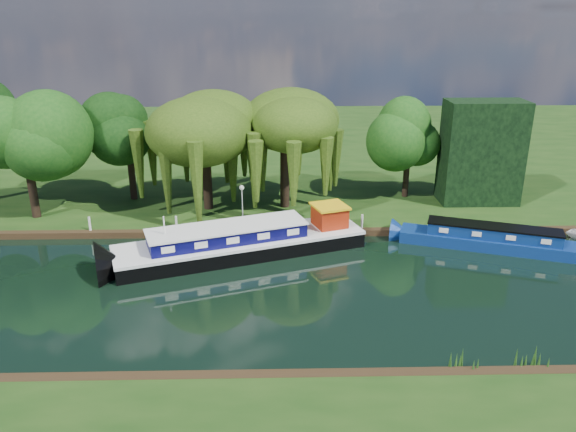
{
  "coord_description": "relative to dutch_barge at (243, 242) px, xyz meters",
  "views": [
    {
      "loc": [
        2.93,
        -28.2,
        15.09
      ],
      "look_at": [
        3.71,
        4.63,
        2.8
      ],
      "focal_mm": 35.0,
      "sensor_mm": 36.0,
      "label": 1
    }
  ],
  "objects": [
    {
      "name": "far_bank",
      "position": [
        -0.84,
        28.82,
        -0.62
      ],
      "size": [
        120.0,
        52.0,
        0.45
      ],
      "primitive_type": "cube",
      "color": "#14330E",
      "rests_on": "ground"
    },
    {
      "name": "conifer_hedge",
      "position": [
        18.16,
        8.82,
        3.61
      ],
      "size": [
        6.0,
        3.0,
        8.0
      ],
      "primitive_type": "cube",
      "color": "black",
      "rests_on": "far_bank"
    },
    {
      "name": "tree_far_left",
      "position": [
        -15.65,
        6.05,
        5.66
      ],
      "size": [
        5.49,
        5.49,
        8.84
      ],
      "color": "black",
      "rests_on": "far_bank"
    },
    {
      "name": "reeds_near",
      "position": [
        6.04,
        -12.75,
        -0.29
      ],
      "size": [
        33.7,
        1.5,
        1.1
      ],
      "color": "#194612",
      "rests_on": "ground"
    },
    {
      "name": "lamppost",
      "position": [
        -0.34,
        5.32,
        1.58
      ],
      "size": [
        0.36,
        0.36,
        2.56
      ],
      "color": "silver",
      "rests_on": "far_bank"
    },
    {
      "name": "willow_right",
      "position": [
        2.82,
        7.96,
        5.51
      ],
      "size": [
        6.64,
        6.64,
        8.08
      ],
      "color": "black",
      "rests_on": "far_bank"
    },
    {
      "name": "tree_far_mid",
      "position": [
        -9.39,
        10.08,
        4.99
      ],
      "size": [
        4.77,
        4.77,
        7.8
      ],
      "color": "black",
      "rests_on": "far_bank"
    },
    {
      "name": "narrowboat",
      "position": [
        16.43,
        0.48,
        -0.22
      ],
      "size": [
        11.92,
        5.8,
        1.74
      ],
      "rotation": [
        0.0,
        0.0,
        -0.34
      ],
      "color": "navy",
      "rests_on": "ground"
    },
    {
      "name": "dutch_barge",
      "position": [
        0.0,
        0.0,
        0.0
      ],
      "size": [
        16.39,
        8.73,
        3.4
      ],
      "rotation": [
        0.0,
        0.0,
        0.34
      ],
      "color": "black",
      "rests_on": "ground"
    },
    {
      "name": "mooring_posts",
      "position": [
        -1.34,
        3.22,
        0.11
      ],
      "size": [
        19.16,
        0.16,
        1.0
      ],
      "color": "silver",
      "rests_on": "far_bank"
    },
    {
      "name": "ground",
      "position": [
        -0.84,
        -5.18,
        -0.84
      ],
      "size": [
        120.0,
        120.0,
        0.0
      ],
      "primitive_type": "plane",
      "color": "black"
    },
    {
      "name": "tree_far_right",
      "position": [
        12.74,
        10.22,
        4.41
      ],
      "size": [
        4.26,
        4.26,
        6.97
      ],
      "color": "black",
      "rests_on": "far_bank"
    },
    {
      "name": "willow_left",
      "position": [
        -3.08,
        7.65,
        5.72
      ],
      "size": [
        7.02,
        7.02,
        8.42
      ],
      "color": "black",
      "rests_on": "far_bank"
    }
  ]
}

